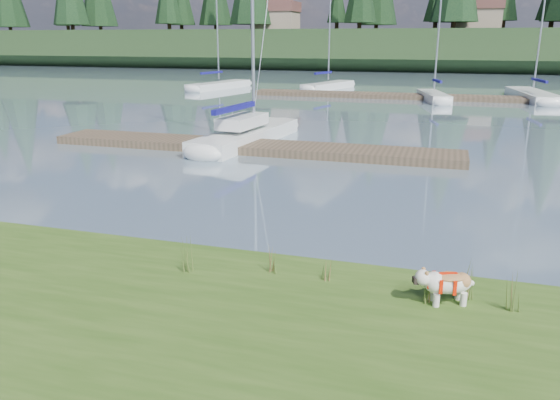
% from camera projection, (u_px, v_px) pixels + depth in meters
% --- Properties ---
extents(ground, '(200.00, 200.00, 0.00)m').
position_uv_depth(ground, '(402.00, 98.00, 39.10)').
color(ground, gray).
rests_on(ground, ground).
extents(ridge, '(200.00, 20.00, 5.00)m').
position_uv_depth(ridge, '(429.00, 50.00, 77.80)').
color(ridge, black).
rests_on(ridge, ground).
extents(bulldog, '(0.92, 0.58, 0.54)m').
position_uv_depth(bulldog, '(447.00, 282.00, 8.06)').
color(bulldog, silver).
rests_on(bulldog, bank).
extents(sailboat_main, '(2.48, 8.22, 11.73)m').
position_uv_depth(sailboat_main, '(253.00, 131.00, 22.88)').
color(sailboat_main, silver).
rests_on(sailboat_main, ground).
extents(dock_near, '(16.00, 2.00, 0.30)m').
position_uv_depth(dock_near, '(249.00, 147.00, 20.92)').
color(dock_near, '#4C3D2C').
rests_on(dock_near, ground).
extents(dock_far, '(26.00, 2.20, 0.30)m').
position_uv_depth(dock_far, '(431.00, 97.00, 38.49)').
color(dock_far, '#4C3D2C').
rests_on(dock_far, ground).
extents(sailboat_bg_0, '(3.44, 8.23, 11.71)m').
position_uv_depth(sailboat_bg_0, '(224.00, 84.00, 46.83)').
color(sailboat_bg_0, silver).
rests_on(sailboat_bg_0, ground).
extents(sailboat_bg_1, '(3.66, 7.47, 11.08)m').
position_uv_depth(sailboat_bg_1, '(332.00, 85.00, 46.31)').
color(sailboat_bg_1, silver).
rests_on(sailboat_bg_1, ground).
extents(sailboat_bg_2, '(2.74, 6.44, 9.69)m').
position_uv_depth(sailboat_bg_2, '(432.00, 95.00, 37.97)').
color(sailboat_bg_2, silver).
rests_on(sailboat_bg_2, ground).
extents(sailboat_bg_3, '(3.16, 9.51, 13.57)m').
position_uv_depth(sailboat_bg_3, '(529.00, 94.00, 38.99)').
color(sailboat_bg_3, silver).
rests_on(sailboat_bg_3, ground).
extents(weed_0, '(0.17, 0.14, 0.49)m').
position_uv_depth(weed_0, '(271.00, 261.00, 9.16)').
color(weed_0, '#475B23').
rests_on(weed_0, bank).
extents(weed_1, '(0.17, 0.14, 0.48)m').
position_uv_depth(weed_1, '(329.00, 268.00, 8.89)').
color(weed_1, '#475B23').
rests_on(weed_1, bank).
extents(weed_2, '(0.17, 0.14, 0.73)m').
position_uv_depth(weed_2, '(469.00, 280.00, 8.22)').
color(weed_2, '#475B23').
rests_on(weed_2, bank).
extents(weed_3, '(0.17, 0.14, 0.65)m').
position_uv_depth(weed_3, '(188.00, 256.00, 9.18)').
color(weed_3, '#475B23').
rests_on(weed_3, bank).
extents(weed_4, '(0.17, 0.14, 0.37)m').
position_uv_depth(weed_4, '(423.00, 292.00, 8.15)').
color(weed_4, '#475B23').
rests_on(weed_4, bank).
extents(weed_5, '(0.17, 0.14, 0.64)m').
position_uv_depth(weed_5, '(512.00, 293.00, 7.86)').
color(weed_5, '#475B23').
rests_on(weed_5, bank).
extents(mud_lip, '(60.00, 0.50, 0.14)m').
position_uv_depth(mud_lip, '(256.00, 267.00, 10.11)').
color(mud_lip, '#33281C').
rests_on(mud_lip, ground).
extents(house_0, '(6.30, 5.30, 4.65)m').
position_uv_depth(house_0, '(276.00, 15.00, 79.83)').
color(house_0, gray).
rests_on(house_0, ridge).
extents(house_1, '(6.30, 5.30, 4.65)m').
position_uv_depth(house_1, '(478.00, 13.00, 72.91)').
color(house_1, gray).
rests_on(house_1, ridge).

